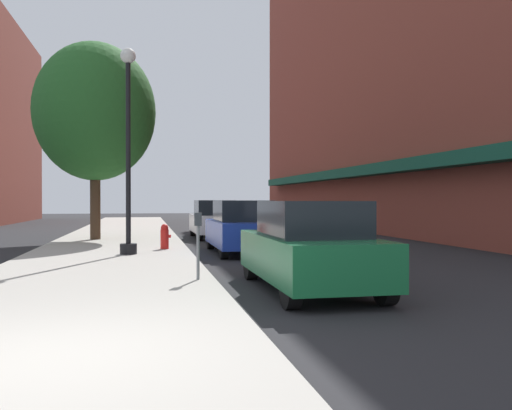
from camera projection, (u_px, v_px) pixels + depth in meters
The scene contains 10 objects.
ground_plane at pixel (214, 238), 23.79m from camera, with size 90.00×90.00×0.00m, color #232326.
sidewalk_slab at pixel (121, 237), 23.97m from camera, with size 4.80×50.00×0.12m, color #A8A399.
building_right_brick at pixel (405, 29), 29.80m from camera, with size 6.80×40.00×22.04m.
lamppost at pixel (128, 147), 15.61m from camera, with size 0.48×0.48×5.90m.
fire_hydrant at pixel (165, 236), 17.30m from camera, with size 0.33×0.26×0.79m.
parking_meter_near at pixel (198, 237), 10.66m from camera, with size 0.14×0.09×1.31m.
tree_near at pixel (95, 112), 21.48m from camera, with size 4.72×4.72×7.75m.
car_green at pixel (309, 247), 10.03m from camera, with size 1.80×4.30×1.66m.
car_blue at pixel (241, 228), 17.09m from camera, with size 1.80×4.30×1.66m.
car_white at pixel (214, 220), 23.99m from camera, with size 1.80×4.30×1.66m.
Camera 1 is at (1.03, -5.66, 1.68)m, focal length 38.31 mm.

